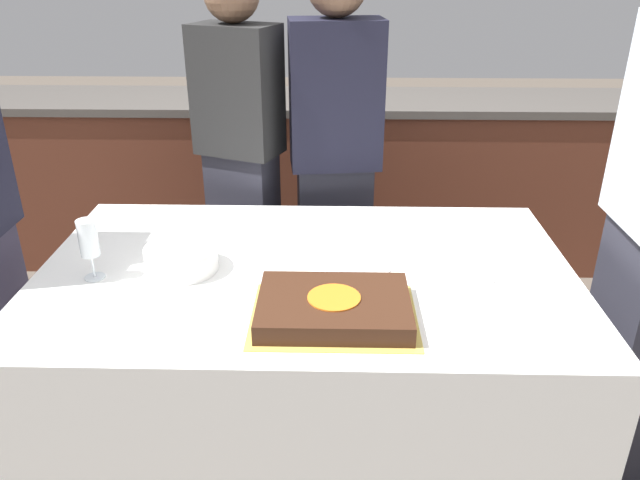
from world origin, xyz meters
TOP-DOWN VIEW (x-y plane):
  - ground_plane at (0.00, 0.00)m, footprint 14.00×14.00m
  - back_counter at (0.00, 1.59)m, footprint 4.40×0.58m
  - dining_table at (0.00, 0.00)m, footprint 1.67×1.03m
  - cake at (0.09, -0.28)m, footprint 0.45×0.34m
  - plate_stack at (-0.38, -0.01)m, footprint 0.22×0.22m
  - wine_glass at (-0.64, -0.07)m, footprint 0.06×0.06m
  - side_plate_near_cake at (0.16, 0.03)m, footprint 0.22×0.22m
  - side_plate_right_edge at (0.47, -0.02)m, footprint 0.22×0.22m
  - person_cutting_cake at (0.09, 0.74)m, footprint 0.38×0.24m
  - person_standing_back at (-0.30, 0.74)m, footprint 0.38×0.31m

SIDE VIEW (x-z plane):
  - ground_plane at x=0.00m, z-range 0.00..0.00m
  - dining_table at x=0.00m, z-range 0.00..0.74m
  - back_counter at x=0.00m, z-range 0.00..0.92m
  - side_plate_near_cake at x=0.16m, z-range 0.74..0.74m
  - side_plate_right_edge at x=0.47m, z-range 0.74..0.74m
  - cake at x=0.09m, z-range 0.74..0.80m
  - plate_stack at x=-0.38m, z-range 0.74..0.81m
  - person_standing_back at x=-0.30m, z-range 0.04..1.64m
  - person_cutting_cake at x=0.09m, z-range 0.04..1.67m
  - wine_glass at x=-0.64m, z-range 0.77..0.96m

